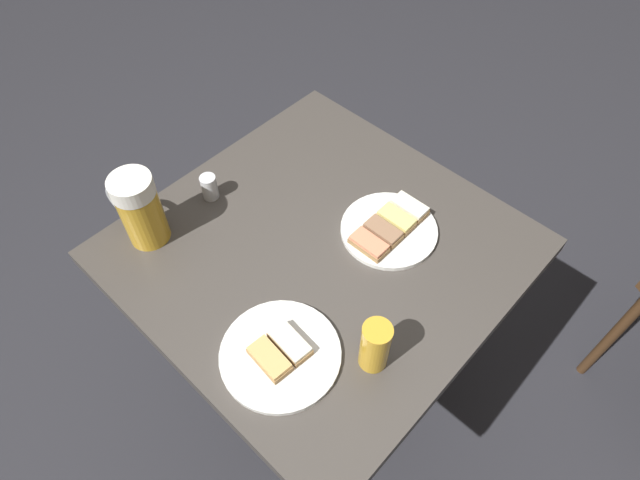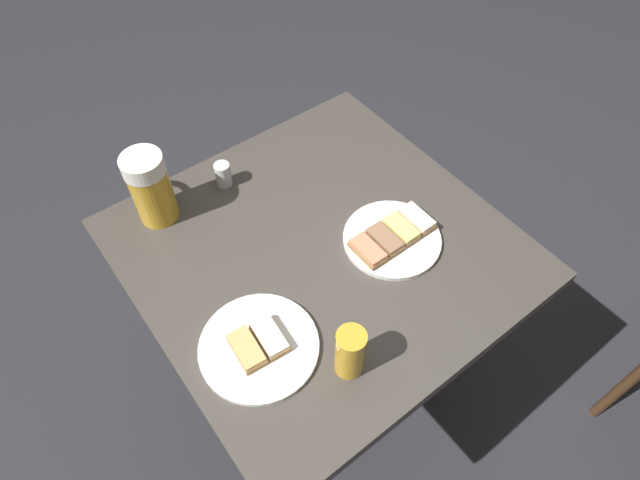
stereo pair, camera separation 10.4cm
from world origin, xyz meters
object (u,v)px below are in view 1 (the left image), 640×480
object	(u,v)px
plate_near	(389,228)
beer_glass_small	(375,346)
plate_far	(280,354)
beer_mug	(139,209)
salt_shaker	(209,187)

from	to	relation	value
plate_near	beer_glass_small	size ratio (longest dim) A/B	1.80
plate_far	beer_glass_small	xyz separation A→B (m)	(-0.10, 0.12, 0.05)
plate_near	beer_mug	size ratio (longest dim) A/B	1.22
beer_mug	salt_shaker	world-z (taller)	beer_mug
salt_shaker	plate_near	bearing A→B (deg)	118.85
plate_near	salt_shaker	distance (m)	0.38
beer_glass_small	salt_shaker	bearing A→B (deg)	-96.20
plate_far	beer_glass_small	size ratio (longest dim) A/B	1.93
plate_far	salt_shaker	distance (m)	0.40
plate_near	beer_mug	bearing A→B (deg)	-45.68
plate_far	beer_glass_small	bearing A→B (deg)	130.42
plate_near	salt_shaker	size ratio (longest dim) A/B	3.46
beer_glass_small	salt_shaker	world-z (taller)	beer_glass_small
beer_mug	beer_glass_small	world-z (taller)	beer_mug
plate_far	salt_shaker	bearing A→B (deg)	-112.71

